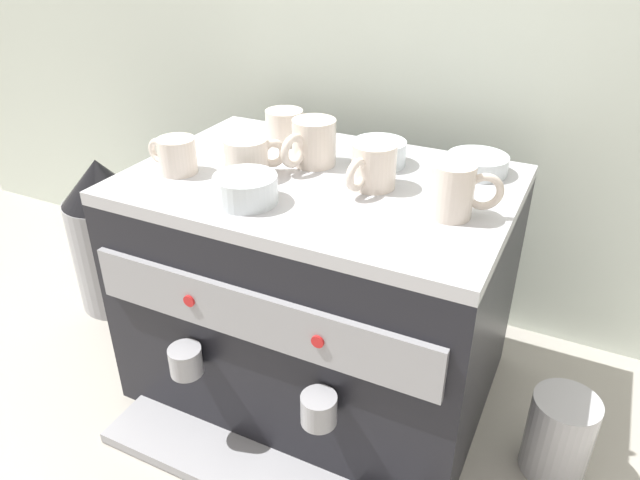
{
  "coord_description": "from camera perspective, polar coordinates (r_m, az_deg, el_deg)",
  "views": [
    {
      "loc": [
        0.42,
        -0.84,
        0.85
      ],
      "look_at": [
        0.0,
        0.0,
        0.32
      ],
      "focal_mm": 33.38,
      "sensor_mm": 36.0,
      "label": 1
    }
  ],
  "objects": [
    {
      "name": "ground_plane",
      "position": [
        1.27,
        -0.0,
        -12.87
      ],
      "size": [
        4.0,
        4.0,
        0.0
      ],
      "primitive_type": "plane",
      "color": "#9E998E"
    },
    {
      "name": "tiled_backsplash_wall",
      "position": [
        1.3,
        7.44,
        17.51
      ],
      "size": [
        2.8,
        0.03,
        1.18
      ],
      "primitive_type": "cube",
      "color": "silver",
      "rests_on": "ground_plane"
    },
    {
      "name": "espresso_machine",
      "position": [
        1.13,
        -0.1,
        -4.66
      ],
      "size": [
        0.65,
        0.56,
        0.45
      ],
      "color": "black",
      "rests_on": "ground_plane"
    },
    {
      "name": "ceramic_cup_0",
      "position": [
        0.98,
        5.05,
        7.05
      ],
      "size": [
        0.07,
        0.11,
        0.07
      ],
      "color": "beige",
      "rests_on": "espresso_machine"
    },
    {
      "name": "ceramic_cup_1",
      "position": [
        0.9,
        12.82,
        4.64
      ],
      "size": [
        0.11,
        0.07,
        0.08
      ],
      "color": "beige",
      "rests_on": "espresso_machine"
    },
    {
      "name": "ceramic_cup_2",
      "position": [
        1.19,
        -3.45,
        10.86
      ],
      "size": [
        0.09,
        0.1,
        0.06
      ],
      "color": "beige",
      "rests_on": "espresso_machine"
    },
    {
      "name": "ceramic_cup_3",
      "position": [
        1.07,
        -13.67,
        7.91
      ],
      "size": [
        0.1,
        0.07,
        0.06
      ],
      "color": "beige",
      "rests_on": "espresso_machine"
    },
    {
      "name": "ceramic_cup_4",
      "position": [
        1.07,
        -0.74,
        9.3
      ],
      "size": [
        0.08,
        0.12,
        0.08
      ],
      "color": "beige",
      "rests_on": "espresso_machine"
    },
    {
      "name": "ceramic_cup_5",
      "position": [
        1.03,
        -6.89,
        7.89
      ],
      "size": [
        0.09,
        0.1,
        0.07
      ],
      "color": "beige",
      "rests_on": "espresso_machine"
    },
    {
      "name": "ceramic_bowl_0",
      "position": [
        1.08,
        5.69,
        8.29
      ],
      "size": [
        0.1,
        0.1,
        0.04
      ],
      "color": "silver",
      "rests_on": "espresso_machine"
    },
    {
      "name": "ceramic_bowl_1",
      "position": [
        0.94,
        -7.13,
        4.82
      ],
      "size": [
        0.1,
        0.1,
        0.04
      ],
      "color": "silver",
      "rests_on": "espresso_machine"
    },
    {
      "name": "ceramic_bowl_2",
      "position": [
        1.08,
        14.84,
        7.02
      ],
      "size": [
        0.11,
        0.11,
        0.03
      ],
      "color": "silver",
      "rests_on": "espresso_machine"
    },
    {
      "name": "coffee_grinder",
      "position": [
        1.47,
        -19.53,
        0.5
      ],
      "size": [
        0.18,
        0.18,
        0.37
      ],
      "color": "#939399",
      "rests_on": "ground_plane"
    },
    {
      "name": "milk_pitcher",
      "position": [
        1.13,
        21.93,
        -16.97
      ],
      "size": [
        0.11,
        0.11,
        0.16
      ],
      "primitive_type": "cylinder",
      "color": "#B7B7BC",
      "rests_on": "ground_plane"
    }
  ]
}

